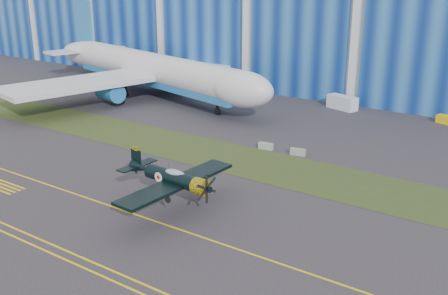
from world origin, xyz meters
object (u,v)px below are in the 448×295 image
Objects in this scene: jetliner at (152,34)px; tug at (444,119)px; shipping_container at (342,103)px; warbird at (172,178)px.

jetliner is 52.60m from tug.
warbird is at bearing -70.53° from shipping_container.
shipping_container is at bearing 95.96° from warbird.
jetliner reaches higher than shipping_container.
warbird is 50.85m from tug.
shipping_container is 16.65m from tug.
jetliner is 36.71m from shipping_container.
shipping_container is (-1.94, 47.87, -2.39)m from warbird.
jetliner is at bearing -145.18° from shipping_container.
shipping_container is (33.54, 10.69, -10.40)m from jetliner.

